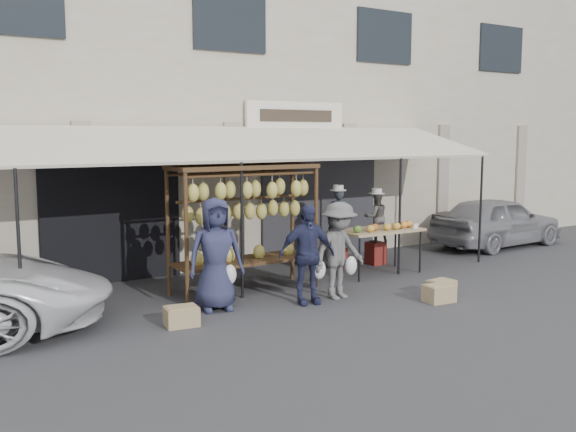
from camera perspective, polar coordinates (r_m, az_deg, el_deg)
name	(u,v)px	position (r m, az deg, el deg)	size (l,w,h in m)	color
ground_plane	(330,304)	(10.58, 3.73, -7.85)	(90.00, 90.00, 0.00)	#2D2D30
shophouse	(174,97)	(15.96, -10.09, 10.36)	(24.00, 6.15, 7.30)	#BBB4A1
awning	(261,144)	(12.14, -2.44, 6.40)	(10.00, 2.35, 2.92)	beige
banana_rack	(245,203)	(11.11, -3.82, 1.12)	(2.60, 0.90, 2.24)	#3B2916
produce_table	(380,230)	(12.76, 8.21, -1.28)	(1.70, 0.90, 1.04)	tan
vendor_left	(338,218)	(13.21, 4.45, -0.21)	(0.45, 0.29, 1.22)	#292E38
vendor_right	(376,217)	(13.71, 7.84, -0.09)	(0.52, 0.41, 1.07)	#54514D
customer_left	(216,254)	(10.12, -6.45, -3.39)	(0.87, 0.57, 1.78)	#282B48
customer_mid	(307,254)	(10.45, 1.68, -3.41)	(0.96, 0.40, 1.64)	#282C4E
customer_right	(339,251)	(10.79, 4.55, -3.09)	(1.06, 0.61, 1.64)	#5C5958
stool_left	(337,258)	(13.34, 4.42, -3.73)	(0.30, 0.30, 0.43)	maroon
stool_right	(376,253)	(13.83, 7.79, -3.28)	(0.34, 0.34, 0.48)	maroon
crate_near_a	(439,294)	(10.97, 13.26, -6.72)	(0.47, 0.35, 0.28)	tan
crate_near_b	(441,288)	(11.39, 13.45, -6.24)	(0.45, 0.34, 0.27)	tan
crate_far	(181,316)	(9.51, -9.45, -8.79)	(0.47, 0.36, 0.28)	tan
sedan	(497,221)	(16.59, 18.09, -0.45)	(1.48, 3.69, 1.26)	gray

